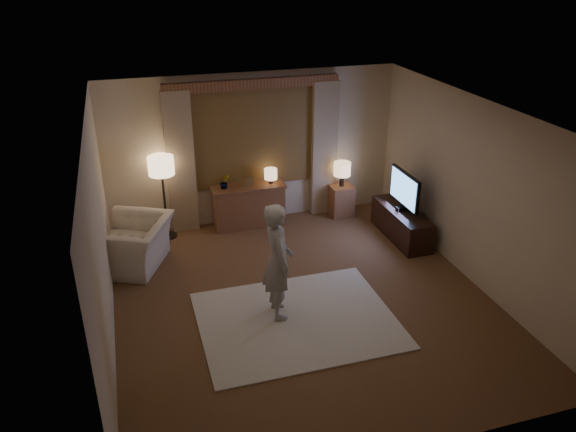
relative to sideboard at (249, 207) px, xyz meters
name	(u,v)px	position (x,y,z in m)	size (l,w,h in m)	color
room	(292,197)	(0.17, -2.00, 0.98)	(5.04, 5.54, 2.64)	brown
rug	(297,320)	(-0.06, -2.93, -0.34)	(2.50, 2.00, 0.02)	beige
sideboard	(249,207)	(0.00, 0.00, 0.00)	(1.20, 0.40, 0.70)	brown
picture_frame	(248,182)	(0.00, 0.00, 0.45)	(0.16, 0.02, 0.20)	brown
plant	(225,182)	(-0.40, 0.00, 0.50)	(0.17, 0.13, 0.30)	#999999
table_lamp_sideboard	(271,175)	(0.40, 0.00, 0.55)	(0.22, 0.22, 0.30)	black
floor_lamp	(161,170)	(-1.41, -0.04, 0.84)	(0.41, 0.41, 1.42)	black
armchair	(133,244)	(-1.98, -0.87, 0.02)	(1.12, 0.98, 0.73)	beige
side_table	(341,200)	(1.69, -0.05, -0.07)	(0.40, 0.40, 0.56)	brown
table_lamp_side	(342,170)	(1.69, -0.05, 0.52)	(0.30, 0.30, 0.44)	black
tv_stand	(401,224)	(2.32, -1.19, -0.10)	(0.45, 1.40, 0.50)	black
tv	(405,190)	(2.32, -1.19, 0.51)	(0.22, 0.90, 0.65)	black
person	(278,261)	(-0.25, -2.73, 0.46)	(0.57, 0.38, 1.57)	#B3ADA5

